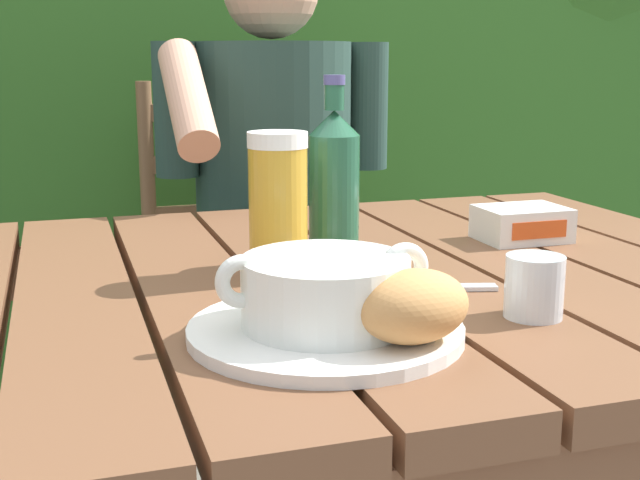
# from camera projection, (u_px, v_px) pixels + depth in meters

# --- Properties ---
(dining_table) EXTENTS (1.22, 0.88, 0.73)m
(dining_table) POSITION_uv_depth(u_px,v_px,m) (309.00, 346.00, 1.03)
(dining_table) COLOR brown
(dining_table) RESTS_ON ground_plane
(hedge_backdrop) EXTENTS (4.02, 0.98, 1.76)m
(hedge_backdrop) POSITION_uv_depth(u_px,v_px,m) (244.00, 94.00, 2.46)
(hedge_backdrop) COLOR #2D5D20
(hedge_backdrop) RESTS_ON ground_plane
(chair_near_diner) EXTENTS (0.49, 0.47, 0.93)m
(chair_near_diner) POSITION_uv_depth(u_px,v_px,m) (257.00, 285.00, 1.93)
(chair_near_diner) COLOR brown
(chair_near_diner) RESTS_ON ground_plane
(person_eating) EXTENTS (0.48, 0.47, 1.22)m
(person_eating) POSITION_uv_depth(u_px,v_px,m) (277.00, 190.00, 1.68)
(person_eating) COLOR #264037
(person_eating) RESTS_ON ground_plane
(serving_plate) EXTENTS (0.26, 0.26, 0.01)m
(serving_plate) POSITION_uv_depth(u_px,v_px,m) (325.00, 330.00, 0.78)
(serving_plate) COLOR white
(serving_plate) RESTS_ON dining_table
(soup_bowl) EXTENTS (0.21, 0.16, 0.07)m
(soup_bowl) POSITION_uv_depth(u_px,v_px,m) (325.00, 289.00, 0.77)
(soup_bowl) COLOR white
(soup_bowl) RESTS_ON serving_plate
(bread_roll) EXTENTS (0.13, 0.11, 0.06)m
(bread_roll) POSITION_uv_depth(u_px,v_px,m) (413.00, 306.00, 0.72)
(bread_roll) COLOR tan
(bread_roll) RESTS_ON serving_plate
(beer_glass) EXTENTS (0.07, 0.07, 0.17)m
(beer_glass) POSITION_uv_depth(u_px,v_px,m) (277.00, 204.00, 0.98)
(beer_glass) COLOR gold
(beer_glass) RESTS_ON dining_table
(beer_bottle) EXTENTS (0.06, 0.06, 0.24)m
(beer_bottle) POSITION_uv_depth(u_px,v_px,m) (334.00, 184.00, 1.04)
(beer_bottle) COLOR #24583C
(beer_bottle) RESTS_ON dining_table
(water_glass_small) EXTENTS (0.06, 0.06, 0.06)m
(water_glass_small) POSITION_uv_depth(u_px,v_px,m) (534.00, 287.00, 0.83)
(water_glass_small) COLOR silver
(water_glass_small) RESTS_ON dining_table
(butter_tub) EXTENTS (0.12, 0.09, 0.05)m
(butter_tub) POSITION_uv_depth(u_px,v_px,m) (522.00, 224.00, 1.18)
(butter_tub) COLOR white
(butter_tub) RESTS_ON dining_table
(table_knife) EXTENTS (0.15, 0.06, 0.01)m
(table_knife) POSITION_uv_depth(u_px,v_px,m) (414.00, 287.00, 0.93)
(table_knife) COLOR silver
(table_knife) RESTS_ON dining_table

